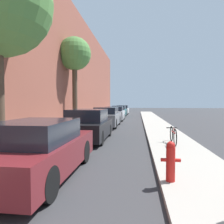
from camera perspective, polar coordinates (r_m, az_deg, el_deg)
ground_plane at (r=14.04m, az=1.22°, el=-4.74°), size 120.00×120.00×0.00m
sidewalk_left at (r=14.62m, az=-10.19°, el=-4.25°), size 2.00×52.00×0.12m
sidewalk_right at (r=14.04m, az=13.12°, el=-4.56°), size 2.00×52.00×0.12m
building_facade_left at (r=15.31m, az=-15.33°, el=14.50°), size 0.70×52.00×9.95m
parked_car_maroon at (r=5.36m, az=-19.26°, el=-9.74°), size 1.71×4.03×1.36m
parked_car_black at (r=9.99m, az=-6.50°, el=-3.72°), size 1.82×4.05×1.47m
parked_car_grey at (r=15.61m, az=-1.39°, el=-1.42°), size 1.74×4.67×1.45m
parked_car_silver at (r=21.12m, az=0.83°, el=-0.47°), size 1.79×4.02×1.40m
parked_car_teal at (r=26.76m, az=1.96°, el=0.18°), size 1.77×4.54×1.40m
parked_car_white at (r=33.00m, az=2.89°, el=0.59°), size 1.86×4.45×1.39m
street_tree_far at (r=16.00m, az=-10.21°, el=15.03°), size 2.41×2.41×6.46m
fire_hydrant at (r=4.67m, az=15.76°, el=-12.72°), size 0.41×0.19×0.85m
bicycle at (r=8.79m, az=16.40°, el=-6.16°), size 0.44×1.64×0.67m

